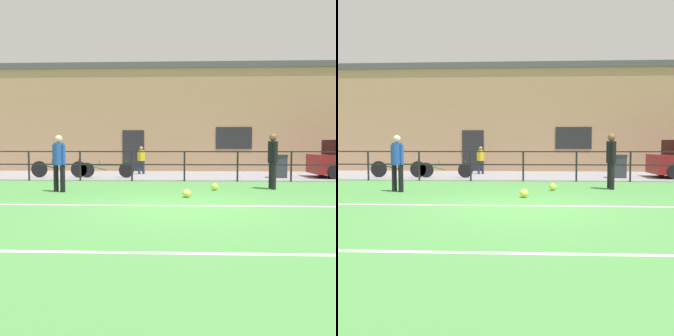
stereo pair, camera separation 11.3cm
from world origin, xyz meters
TOP-DOWN VIEW (x-y plane):
  - ground at (0.00, 0.00)m, footprint 60.00×44.00m
  - field_line_touchline at (0.00, 0.28)m, footprint 36.00×0.11m
  - field_line_hash at (0.00, -3.59)m, footprint 36.00×0.11m
  - pavement_strip at (0.00, 8.50)m, footprint 48.00×5.00m
  - perimeter_fence at (0.00, 6.00)m, footprint 36.07×0.07m
  - clubhouse_facade at (-0.00, 12.20)m, footprint 28.00×2.56m
  - player_goalkeeper at (2.78, 3.67)m, footprint 0.31×0.48m
  - player_striker at (-3.72, 2.67)m, footprint 0.43×0.30m
  - soccer_ball_match at (0.93, 3.24)m, footprint 0.21×0.21m
  - soccer_ball_spare at (0.07, 1.66)m, footprint 0.23×0.23m
  - spectator_child at (-1.99, 9.12)m, footprint 0.35×0.22m
  - bicycle_parked_0 at (-3.23, 7.20)m, footprint 2.27×0.04m
  - bicycle_parked_1 at (-5.22, 7.20)m, footprint 2.35×0.04m
  - trash_bin_0 at (3.92, 7.47)m, footprint 0.57×0.48m

SIDE VIEW (x-z plane):
  - ground at x=0.00m, z-range -0.04..0.00m
  - field_line_touchline at x=0.00m, z-range 0.00..0.00m
  - field_line_hash at x=0.00m, z-range 0.00..0.00m
  - pavement_strip at x=0.00m, z-range 0.00..0.02m
  - soccer_ball_match at x=0.93m, z-range 0.00..0.21m
  - soccer_ball_spare at x=0.07m, z-range 0.00..0.23m
  - bicycle_parked_0 at x=-3.23m, z-range -0.02..0.71m
  - bicycle_parked_1 at x=-5.22m, z-range -0.01..0.76m
  - trash_bin_0 at x=3.92m, z-range 0.02..0.98m
  - spectator_child at x=-1.99m, z-range 0.11..1.38m
  - perimeter_fence at x=0.00m, z-range 0.17..1.32m
  - player_striker at x=-3.72m, z-range 0.11..1.80m
  - player_goalkeeper at x=2.78m, z-range 0.12..1.86m
  - clubhouse_facade at x=0.00m, z-range 0.01..5.53m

